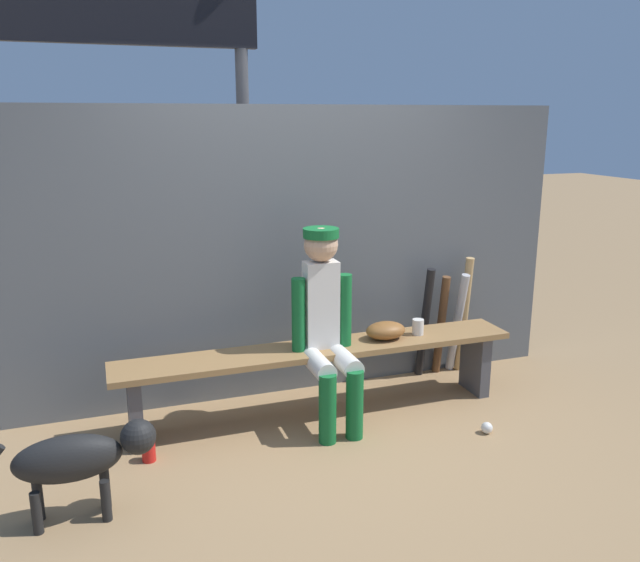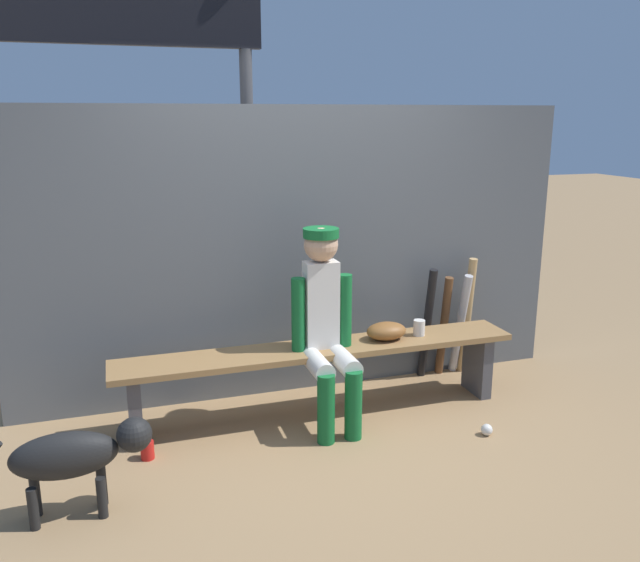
% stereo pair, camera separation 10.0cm
% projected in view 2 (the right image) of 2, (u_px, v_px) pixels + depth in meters
% --- Properties ---
extents(ground_plane, '(30.00, 30.00, 0.00)m').
position_uv_depth(ground_plane, '(320.00, 414.00, 4.43)').
color(ground_plane, '#9E7A51').
extents(chainlink_fence, '(4.06, 0.03, 2.05)m').
position_uv_depth(chainlink_fence, '(299.00, 253.00, 4.62)').
color(chainlink_fence, '#595E63').
rests_on(chainlink_fence, ground_plane).
extents(dugout_bench, '(2.71, 0.36, 0.49)m').
position_uv_depth(dugout_bench, '(320.00, 361.00, 4.34)').
color(dugout_bench, olive).
rests_on(dugout_bench, ground_plane).
extents(player_seated, '(0.41, 0.55, 1.29)m').
position_uv_depth(player_seated, '(326.00, 321.00, 4.16)').
color(player_seated, silver).
rests_on(player_seated, ground_plane).
extents(baseball_glove, '(0.28, 0.20, 0.12)m').
position_uv_depth(baseball_glove, '(386.00, 331.00, 4.44)').
color(baseball_glove, brown).
rests_on(baseball_glove, dugout_bench).
extents(bat_aluminum_black, '(0.08, 0.19, 0.88)m').
position_uv_depth(bat_aluminum_black, '(427.00, 324.00, 4.94)').
color(bat_aluminum_black, black).
rests_on(bat_aluminum_black, ground_plane).
extents(bat_wood_dark, '(0.06, 0.16, 0.80)m').
position_uv_depth(bat_wood_dark, '(444.00, 326.00, 5.01)').
color(bat_wood_dark, brown).
rests_on(bat_wood_dark, ground_plane).
extents(bat_aluminum_silver, '(0.07, 0.23, 0.82)m').
position_uv_depth(bat_aluminum_silver, '(460.00, 324.00, 5.03)').
color(bat_aluminum_silver, '#B7B7BC').
rests_on(bat_aluminum_silver, ground_plane).
extents(bat_wood_tan, '(0.08, 0.15, 0.93)m').
position_uv_depth(bat_wood_tan, '(467.00, 316.00, 5.05)').
color(bat_wood_tan, tan).
rests_on(bat_wood_tan, ground_plane).
extents(baseball, '(0.07, 0.07, 0.07)m').
position_uv_depth(baseball, '(487.00, 430.00, 4.13)').
color(baseball, white).
rests_on(baseball, ground_plane).
extents(cup_on_ground, '(0.08, 0.08, 0.11)m').
position_uv_depth(cup_on_ground, '(147.00, 450.00, 3.85)').
color(cup_on_ground, red).
rests_on(cup_on_ground, ground_plane).
extents(cup_on_bench, '(0.08, 0.08, 0.11)m').
position_uv_depth(cup_on_bench, '(419.00, 328.00, 4.52)').
color(cup_on_bench, silver).
rests_on(cup_on_bench, dugout_bench).
extents(scoreboard, '(2.45, 0.27, 3.68)m').
position_uv_depth(scoreboard, '(121.00, 25.00, 4.72)').
color(scoreboard, '#3F3F42').
rests_on(scoreboard, ground_plane).
extents(dog, '(0.84, 0.20, 0.49)m').
position_uv_depth(dog, '(76.00, 455.00, 3.24)').
color(dog, black).
rests_on(dog, ground_plane).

